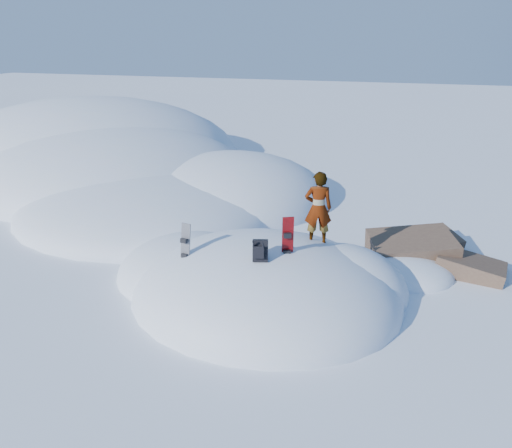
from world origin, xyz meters
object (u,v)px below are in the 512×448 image
(snowboard_dark, at_px, (185,249))
(person, at_px, (318,208))
(snowboard_red, at_px, (287,245))
(backpack, at_px, (260,251))

(snowboard_dark, bearing_deg, person, 38.20)
(snowboard_red, bearing_deg, person, 43.87)
(snowboard_red, xyz_separation_m, person, (0.50, 1.24, 0.58))
(snowboard_red, height_order, person, person)
(backpack, bearing_deg, snowboard_dark, 160.45)
(person, bearing_deg, snowboard_red, 53.26)
(snowboard_dark, height_order, backpack, snowboard_dark)
(snowboard_dark, distance_m, backpack, 2.00)
(person, bearing_deg, snowboard_dark, 13.55)
(snowboard_red, height_order, snowboard_dark, snowboard_red)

